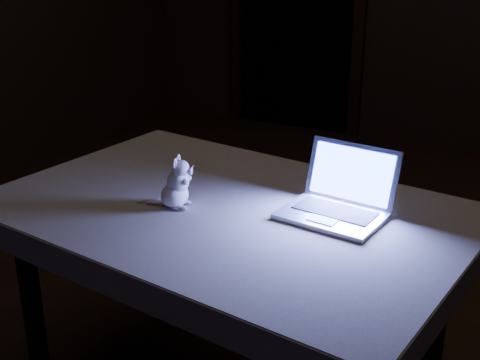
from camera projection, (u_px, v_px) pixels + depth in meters
The scene contains 5 objects.
floor at pixel (303, 327), 2.47m from camera, with size 5.00×5.00×0.00m, color black.
table at pixel (229, 309), 1.97m from camera, with size 1.26×0.81×0.68m, color black, non-canonical shape.
tablecloth at pixel (216, 222), 1.84m from camera, with size 1.35×0.90×0.08m, color #BBB09E, non-canonical shape.
laptop at pixel (333, 187), 1.73m from camera, with size 0.27×0.24×0.19m, color #B6B6BB, non-canonical shape.
plush_mouse at pixel (174, 182), 1.82m from camera, with size 0.11×0.11×0.15m, color white, non-canonical shape.
Camera 1 is at (0.75, -1.97, 1.43)m, focal length 48.00 mm.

